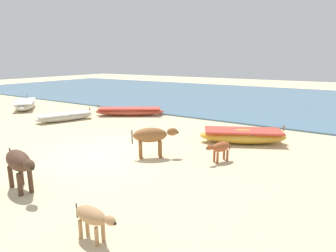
{
  "coord_description": "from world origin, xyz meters",
  "views": [
    {
      "loc": [
        6.92,
        -6.66,
        3.24
      ],
      "look_at": [
        0.84,
        2.81,
        0.6
      ],
      "focal_mm": 30.83,
      "sensor_mm": 36.0,
      "label": 1
    }
  ],
  "objects": [
    {
      "name": "sea_water",
      "position": [
        0.0,
        17.25,
        0.04
      ],
      "size": [
        60.0,
        20.0,
        0.08
      ],
      "primitive_type": "cube",
      "color": "slate",
      "rests_on": "ground"
    },
    {
      "name": "fishing_boat_5",
      "position": [
        -5.83,
        3.03,
        0.22
      ],
      "size": [
        1.84,
        3.1,
        0.59
      ],
      "rotation": [
        0.0,
        0.0,
        1.2
      ],
      "color": "beige",
      "rests_on": "ground"
    },
    {
      "name": "cow_adult_brown",
      "position": [
        1.49,
        0.81,
        0.73
      ],
      "size": [
        1.35,
        1.24,
        1.02
      ],
      "rotation": [
        0.0,
        0.0,
        0.72
      ],
      "color": "brown",
      "rests_on": "ground"
    },
    {
      "name": "ground",
      "position": [
        0.0,
        0.0,
        0.0
      ],
      "size": [
        80.0,
        80.0,
        0.0
      ],
      "primitive_type": "plane",
      "color": "beige"
    },
    {
      "name": "fishing_boat_1",
      "position": [
        -3.88,
        6.04,
        0.25
      ],
      "size": [
        3.85,
        2.97,
        0.65
      ],
      "rotation": [
        0.0,
        0.0,
        3.72
      ],
      "color": "#B74733",
      "rests_on": "ground"
    },
    {
      "name": "fishing_boat_2",
      "position": [
        3.49,
        4.11,
        0.29
      ],
      "size": [
        3.46,
        2.49,
        0.73
      ],
      "rotation": [
        0.0,
        0.0,
        0.47
      ],
      "color": "gold",
      "rests_on": "ground"
    },
    {
      "name": "fishing_boat_0",
      "position": [
        -11.11,
        4.03,
        0.3
      ],
      "size": [
        3.55,
        3.08,
        0.76
      ],
      "rotation": [
        0.0,
        0.0,
        2.49
      ],
      "color": "beige",
      "rests_on": "ground"
    },
    {
      "name": "calf_near_tan",
      "position": [
        3.27,
        -3.48,
        0.47
      ],
      "size": [
        1.02,
        0.3,
        0.66
      ],
      "rotation": [
        0.0,
        0.0,
        6.27
      ],
      "color": "tan",
      "rests_on": "ground"
    },
    {
      "name": "calf_far_rust",
      "position": [
        3.58,
        1.64,
        0.47
      ],
      "size": [
        0.61,
        0.96,
        0.65
      ],
      "rotation": [
        0.0,
        0.0,
        4.27
      ],
      "color": "#9E4C28",
      "rests_on": "ground"
    },
    {
      "name": "cow_second_adult_dark",
      "position": [
        0.22,
        -3.0,
        0.74
      ],
      "size": [
        1.57,
        0.69,
        1.03
      ],
      "rotation": [
        0.0,
        0.0,
        6.06
      ],
      "color": "#4C3323",
      "rests_on": "ground"
    }
  ]
}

